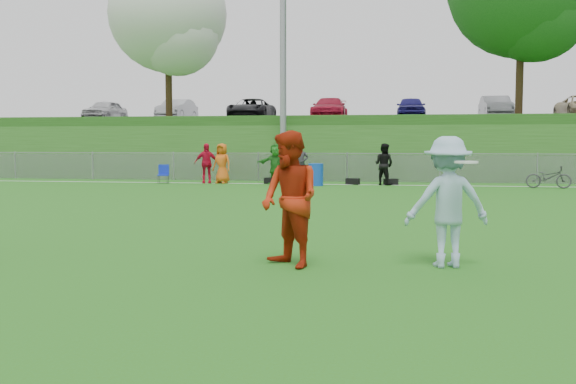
% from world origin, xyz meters
% --- Properties ---
extents(ground, '(120.00, 120.00, 0.00)m').
position_xyz_m(ground, '(0.00, 0.00, 0.00)').
color(ground, '#296815').
rests_on(ground, ground).
extents(sideline_far, '(60.00, 0.10, 0.01)m').
position_xyz_m(sideline_far, '(0.00, 18.00, 0.01)').
color(sideline_far, white).
rests_on(sideline_far, ground).
extents(fence, '(58.00, 0.06, 1.30)m').
position_xyz_m(fence, '(0.00, 20.00, 0.65)').
color(fence, gray).
rests_on(fence, ground).
extents(light_pole, '(1.20, 0.40, 12.15)m').
position_xyz_m(light_pole, '(-3.00, 20.80, 6.71)').
color(light_pole, gray).
rests_on(light_pole, ground).
extents(berm, '(120.00, 18.00, 3.00)m').
position_xyz_m(berm, '(0.00, 31.00, 1.50)').
color(berm, '#204D15').
rests_on(berm, ground).
extents(parking_lot, '(120.00, 12.00, 0.10)m').
position_xyz_m(parking_lot, '(0.00, 33.00, 3.05)').
color(parking_lot, black).
rests_on(parking_lot, berm).
extents(tree_white_flowering, '(6.30, 6.30, 8.78)m').
position_xyz_m(tree_white_flowering, '(-9.84, 24.92, 8.32)').
color(tree_white_flowering, black).
rests_on(tree_white_flowering, berm).
extents(car_row, '(32.04, 5.18, 1.44)m').
position_xyz_m(car_row, '(-1.17, 32.00, 3.82)').
color(car_row, '#B8B8BA').
rests_on(car_row, parking_lot).
extents(spectator_row, '(8.54, 0.96, 1.69)m').
position_xyz_m(spectator_row, '(-2.68, 18.00, 0.85)').
color(spectator_row, red).
rests_on(spectator_row, ground).
extents(gear_bags, '(7.64, 0.50, 0.26)m').
position_xyz_m(gear_bags, '(0.81, 18.10, 0.13)').
color(gear_bags, black).
rests_on(gear_bags, ground).
extents(player_red_center, '(1.17, 1.17, 1.91)m').
position_xyz_m(player_red_center, '(0.67, 0.44, 0.95)').
color(player_red_center, '#A9230B').
rests_on(player_red_center, ground).
extents(player_blue, '(1.31, 0.93, 1.83)m').
position_xyz_m(player_blue, '(2.83, 0.82, 0.91)').
color(player_blue, '#94B8CD').
rests_on(player_blue, ground).
extents(frisbee, '(0.31, 0.31, 0.03)m').
position_xyz_m(frisbee, '(3.02, 0.33, 1.48)').
color(frisbee, white).
rests_on(frisbee, ground).
extents(recycling_bin, '(0.70, 0.70, 0.89)m').
position_xyz_m(recycling_bin, '(-1.04, 17.20, 0.45)').
color(recycling_bin, '#1041AF').
rests_on(recycling_bin, ground).
extents(camp_chair, '(0.53, 0.53, 0.80)m').
position_xyz_m(camp_chair, '(-7.60, 17.54, 0.23)').
color(camp_chair, '#1126B8').
rests_on(camp_chair, ground).
extents(bicycle, '(1.68, 0.73, 0.85)m').
position_xyz_m(bicycle, '(7.84, 17.20, 0.43)').
color(bicycle, '#323335').
rests_on(bicycle, ground).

